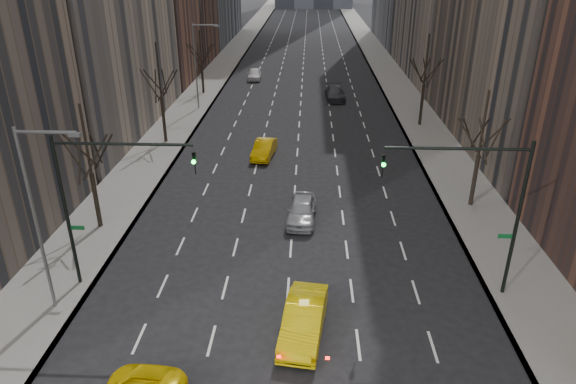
# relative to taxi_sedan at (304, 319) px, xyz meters

# --- Properties ---
(sidewalk_left) EXTENTS (4.50, 320.00, 0.15)m
(sidewalk_left) POSITION_rel_taxi_sedan_xyz_m (-13.09, 61.38, -0.73)
(sidewalk_left) COLOR slate
(sidewalk_left) RESTS_ON ground
(sidewalk_right) EXTENTS (4.50, 320.00, 0.15)m
(sidewalk_right) POSITION_rel_taxi_sedan_xyz_m (11.41, 61.38, -0.73)
(sidewalk_right) COLOR slate
(sidewalk_right) RESTS_ON ground
(tree_lw_b) EXTENTS (3.36, 3.50, 7.82)m
(tree_lw_b) POSITION_rel_taxi_sedan_xyz_m (-12.84, 9.38, 2.92)
(tree_lw_b) COLOR black
(tree_lw_b) RESTS_ON ground
(tree_lw_c) EXTENTS (3.36, 3.50, 8.74)m
(tree_lw_c) POSITION_rel_taxi_sedan_xyz_m (-12.84, 25.38, 3.24)
(tree_lw_c) COLOR black
(tree_lw_c) RESTS_ON ground
(tree_lw_d) EXTENTS (3.36, 3.50, 7.36)m
(tree_lw_d) POSITION_rel_taxi_sedan_xyz_m (-12.84, 43.38, 2.76)
(tree_lw_d) COLOR black
(tree_lw_d) RESTS_ON ground
(tree_rw_b) EXTENTS (3.36, 3.50, 7.82)m
(tree_rw_b) POSITION_rel_taxi_sedan_xyz_m (11.16, 13.38, 2.92)
(tree_rw_b) COLOR black
(tree_rw_b) RESTS_ON ground
(tree_rw_c) EXTENTS (3.36, 3.50, 8.74)m
(tree_rw_c) POSITION_rel_taxi_sedan_xyz_m (11.16, 31.38, 3.24)
(tree_rw_c) COLOR black
(tree_rw_c) RESTS_ON ground
(traffic_mast_left) EXTENTS (6.69, 0.39, 8.00)m
(traffic_mast_left) POSITION_rel_taxi_sedan_xyz_m (-9.94, 3.37, 4.69)
(traffic_mast_left) COLOR black
(traffic_mast_left) RESTS_ON ground
(traffic_mast_right) EXTENTS (6.69, 0.39, 8.00)m
(traffic_mast_right) POSITION_rel_taxi_sedan_xyz_m (8.27, 3.37, 4.69)
(traffic_mast_right) COLOR black
(traffic_mast_right) RESTS_ON ground
(streetlight_near) EXTENTS (2.83, 0.22, 9.00)m
(streetlight_near) POSITION_rel_taxi_sedan_xyz_m (-11.67, 1.38, 4.82)
(streetlight_near) COLOR slate
(streetlight_near) RESTS_ON ground
(streetlight_far) EXTENTS (2.83, 0.22, 9.00)m
(streetlight_far) POSITION_rel_taxi_sedan_xyz_m (-11.67, 36.38, 4.82)
(streetlight_far) COLOR slate
(streetlight_far) RESTS_ON ground
(taxi_sedan) EXTENTS (2.32, 5.04, 1.60)m
(taxi_sedan) POSITION_rel_taxi_sedan_xyz_m (0.00, 0.00, 0.00)
(taxi_sedan) COLOR #E1BF04
(taxi_sedan) RESTS_ON ground
(silver_sedan_ahead) EXTENTS (2.04, 4.51, 1.50)m
(silver_sedan_ahead) POSITION_rel_taxi_sedan_xyz_m (-0.27, 10.88, -0.05)
(silver_sedan_ahead) COLOR #989AA0
(silver_sedan_ahead) RESTS_ON ground
(far_taxi) EXTENTS (2.03, 4.47, 1.42)m
(far_taxi) POSITION_rel_taxi_sedan_xyz_m (-3.61, 22.12, -0.09)
(far_taxi) COLOR #DEA604
(far_taxi) RESTS_ON ground
(far_suv_grey) EXTENTS (2.42, 5.28, 1.50)m
(far_suv_grey) POSITION_rel_taxi_sedan_xyz_m (3.17, 41.34, -0.05)
(far_suv_grey) COLOR #2F3034
(far_suv_grey) RESTS_ON ground
(far_car_white) EXTENTS (1.92, 4.38, 1.47)m
(far_car_white) POSITION_rel_taxi_sedan_xyz_m (-7.37, 51.45, -0.07)
(far_car_white) COLOR white
(far_car_white) RESTS_ON ground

